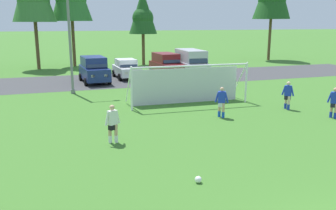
% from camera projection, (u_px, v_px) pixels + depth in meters
% --- Properties ---
extents(ground_plane, '(400.00, 400.00, 0.00)m').
position_uv_depth(ground_plane, '(166.00, 107.00, 21.42)').
color(ground_plane, '#3D7028').
extents(parking_lot_strip, '(52.00, 8.40, 0.01)m').
position_uv_depth(parking_lot_strip, '(127.00, 79.00, 31.81)').
color(parking_lot_strip, '#3D3D3F').
rests_on(parking_lot_strip, ground).
extents(soccer_ball, '(0.22, 0.22, 0.22)m').
position_uv_depth(soccer_ball, '(198.00, 180.00, 11.30)').
color(soccer_ball, white).
rests_on(soccer_ball, ground).
extents(soccer_goal, '(7.47, 2.14, 2.57)m').
position_uv_depth(soccer_goal, '(187.00, 83.00, 22.13)').
color(soccer_goal, white).
rests_on(soccer_goal, ground).
extents(player_striker_near, '(0.72, 0.39, 1.64)m').
position_uv_depth(player_striker_near, '(113.00, 124.00, 14.91)').
color(player_striker_near, tan).
rests_on(player_striker_near, ground).
extents(player_midfield_center, '(0.52, 0.64, 1.64)m').
position_uv_depth(player_midfield_center, '(288.00, 95.00, 20.74)').
color(player_midfield_center, beige).
rests_on(player_midfield_center, ground).
extents(player_defender_far, '(0.58, 0.59, 1.64)m').
position_uv_depth(player_defender_far, '(334.00, 103.00, 18.82)').
color(player_defender_far, tan).
rests_on(player_defender_far, ground).
extents(player_winger_left, '(0.67, 0.45, 1.64)m').
position_uv_depth(player_winger_left, '(222.00, 102.00, 18.96)').
color(player_winger_left, tan).
rests_on(player_winger_left, ground).
extents(parked_car_slot_far_left, '(2.34, 4.70, 2.16)m').
position_uv_depth(parked_car_slot_far_left, '(94.00, 69.00, 30.00)').
color(parked_car_slot_far_left, navy).
rests_on(parked_car_slot_far_left, ground).
extents(parked_car_slot_left, '(2.12, 4.24, 1.72)m').
position_uv_depth(parked_car_slot_left, '(126.00, 69.00, 32.33)').
color(parked_car_slot_left, silver).
rests_on(parked_car_slot_left, ground).
extents(parked_car_slot_center_left, '(2.34, 4.70, 2.16)m').
position_uv_depth(parked_car_slot_center_left, '(166.00, 65.00, 33.37)').
color(parked_car_slot_center_left, maroon).
rests_on(parked_car_slot_center_left, ground).
extents(parked_car_slot_center, '(2.37, 4.89, 2.52)m').
position_uv_depth(parked_car_slot_center, '(191.00, 63.00, 32.81)').
color(parked_car_slot_center, '#B2B2BC').
rests_on(parked_car_slot_center, ground).
extents(tree_mid_right, '(3.29, 3.29, 8.76)m').
position_uv_depth(tree_mid_right, '(143.00, 13.00, 41.42)').
color(tree_mid_right, brown).
rests_on(tree_mid_right, ground).
extents(street_lamp, '(2.00, 0.32, 7.04)m').
position_uv_depth(street_lamp, '(73.00, 42.00, 24.80)').
color(street_lamp, slate).
rests_on(street_lamp, ground).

